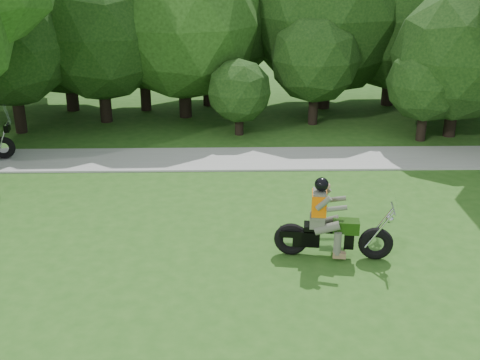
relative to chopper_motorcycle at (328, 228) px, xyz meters
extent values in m
plane|color=#275618|center=(-0.67, -1.43, -0.71)|extent=(100.00, 100.00, 0.00)
cube|color=#979792|center=(-0.67, 6.57, -0.68)|extent=(60.00, 2.20, 0.06)
cylinder|color=black|center=(-1.80, 9.38, -0.27)|extent=(0.32, 0.32, 0.88)
sphere|color=black|center=(-1.80, 9.38, 0.94)|extent=(2.36, 2.36, 2.36)
cylinder|color=black|center=(1.12, 10.70, 0.02)|extent=(0.37, 0.37, 1.46)
sphere|color=black|center=(1.12, 10.70, 1.88)|extent=(3.46, 3.46, 3.46)
cylinder|color=black|center=(1.90, 13.16, 0.19)|extent=(0.53, 0.53, 1.80)
sphere|color=black|center=(1.90, 13.16, 3.27)|extent=(6.69, 6.69, 6.69)
cylinder|color=black|center=(-9.99, 9.83, 0.19)|extent=(0.43, 0.43, 1.80)
sphere|color=black|center=(-9.99, 9.83, 2.58)|extent=(4.56, 4.56, 4.56)
cylinder|color=black|center=(-3.94, 11.86, 0.19)|extent=(0.50, 0.50, 1.80)
sphere|color=#204212|center=(-3.94, 11.86, 3.06)|extent=(6.04, 6.04, 6.04)
cylinder|color=black|center=(4.73, 8.52, -0.11)|extent=(0.34, 0.34, 1.20)
sphere|color=black|center=(4.73, 8.52, 1.40)|extent=(2.80, 2.80, 2.80)
cylinder|color=black|center=(8.13, 14.22, 0.19)|extent=(0.53, 0.53, 1.80)
sphere|color=black|center=(8.13, 14.22, 3.27)|extent=(6.69, 6.69, 6.69)
cylinder|color=black|center=(-8.80, 13.00, 0.19)|extent=(0.51, 0.51, 1.80)
sphere|color=black|center=(-8.80, 13.00, 3.13)|extent=(6.25, 6.25, 6.25)
cylinder|color=black|center=(5.94, 9.03, 0.00)|extent=(0.44, 0.44, 1.42)
sphere|color=black|center=(5.94, 9.03, 2.25)|extent=(4.75, 4.75, 4.75)
cylinder|color=black|center=(-5.69, 12.96, 0.17)|extent=(0.44, 0.44, 1.74)
sphere|color=black|center=(-5.69, 12.96, 2.59)|extent=(4.76, 4.76, 4.76)
cylinder|color=black|center=(4.79, 13.64, 0.19)|extent=(0.52, 0.52, 1.80)
sphere|color=black|center=(4.79, 13.64, 3.18)|extent=(6.41, 6.41, 6.41)
cylinder|color=black|center=(-7.05, 11.22, 0.19)|extent=(0.46, 0.46, 1.80)
sphere|color=black|center=(-7.05, 11.22, 2.81)|extent=(5.28, 5.28, 5.28)
cylinder|color=black|center=(-12.15, 15.30, 0.19)|extent=(0.50, 0.50, 1.80)
sphere|color=black|center=(-12.15, 15.30, 3.02)|extent=(5.94, 5.94, 5.94)
cylinder|color=black|center=(-3.04, 13.75, 0.19)|extent=(0.51, 0.51, 1.80)
sphere|color=black|center=(-3.04, 13.75, 3.10)|extent=(6.18, 6.18, 6.18)
torus|color=black|center=(-0.81, 0.11, -0.32)|extent=(0.80, 0.33, 0.78)
torus|color=black|center=(1.07, -0.15, -0.32)|extent=(0.80, 0.33, 0.78)
cube|color=black|center=(-0.09, 0.01, -0.26)|extent=(1.39, 0.45, 0.36)
cube|color=silver|center=(0.09, -0.01, -0.26)|extent=(0.58, 0.45, 0.44)
cube|color=black|center=(0.39, -0.05, 0.07)|extent=(0.62, 0.41, 0.29)
cube|color=black|center=(-0.24, 0.03, 0.03)|extent=(0.62, 0.43, 0.11)
cylinder|color=silver|center=(1.11, -0.15, 0.07)|extent=(0.60, 0.13, 0.92)
cylinder|color=silver|center=(1.37, -0.19, 0.55)|extent=(0.14, 0.71, 0.04)
cube|color=#515646|center=(-0.24, 0.03, 0.18)|extent=(0.39, 0.46, 0.27)
cube|color=#515646|center=(-0.22, 0.03, 0.58)|extent=(0.35, 0.50, 0.62)
cube|color=#FF6B05|center=(-0.22, 0.03, 0.61)|extent=(0.39, 0.55, 0.49)
sphere|color=black|center=(-0.19, 0.03, 1.05)|extent=(0.31, 0.31, 0.31)
torus|color=black|center=(-9.55, 6.69, -0.27)|extent=(0.78, 0.34, 0.75)
cylinder|color=silver|center=(-9.50, 6.70, 0.11)|extent=(0.43, 0.12, 0.97)
cylinder|color=silver|center=(-9.32, 6.73, 0.57)|extent=(0.15, 0.69, 0.04)
camera|label=1|loc=(-2.23, -12.05, 5.96)|focal=45.00mm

